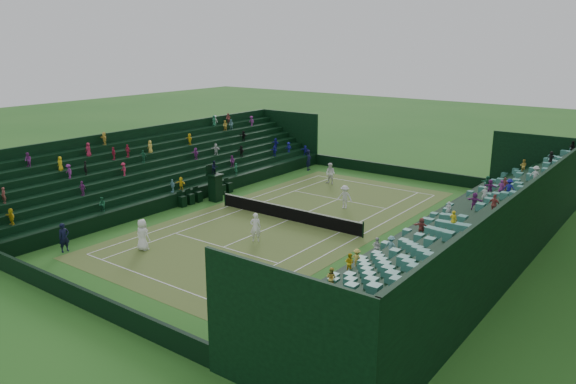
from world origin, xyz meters
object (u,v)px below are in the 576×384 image
(umpire_chair, at_px, (215,184))
(player_far_east, at_px, (345,197))
(tennis_net, at_px, (288,213))
(player_near_east, at_px, (255,227))
(player_far_west, at_px, (330,174))
(player_near_west, at_px, (143,235))

(umpire_chair, bearing_deg, player_far_east, 25.59)
(tennis_net, bearing_deg, player_near_east, -78.88)
(player_near_east, relative_size, player_far_west, 1.00)
(umpire_chair, xyz_separation_m, player_far_east, (8.84, 4.24, -0.48))
(tennis_net, height_order, player_near_west, player_near_west)
(umpire_chair, relative_size, player_near_east, 1.71)
(tennis_net, height_order, umpire_chair, umpire_chair)
(player_near_west, relative_size, player_far_east, 1.10)
(umpire_chair, height_order, player_far_east, umpire_chair)
(player_far_west, bearing_deg, player_near_east, -73.03)
(tennis_net, distance_m, player_far_east, 5.02)
(player_near_west, distance_m, player_near_east, 6.62)
(player_near_west, height_order, player_far_west, player_near_west)
(tennis_net, relative_size, player_near_east, 6.42)
(player_near_west, bearing_deg, player_far_east, -115.97)
(player_near_east, xyz_separation_m, player_far_west, (-3.93, 14.55, -0.00))
(player_near_east, bearing_deg, player_near_west, 7.15)
(player_near_west, xyz_separation_m, player_far_east, (5.02, 14.23, -0.09))
(umpire_chair, height_order, player_near_west, umpire_chair)
(player_near_west, relative_size, player_far_west, 1.04)
(player_far_west, bearing_deg, player_far_east, -47.18)
(player_far_west, bearing_deg, tennis_net, -71.30)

